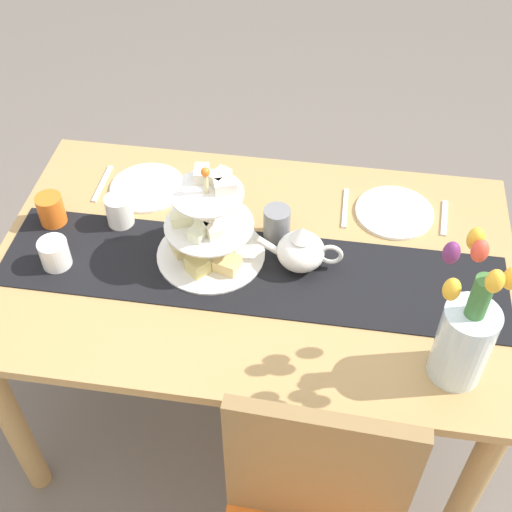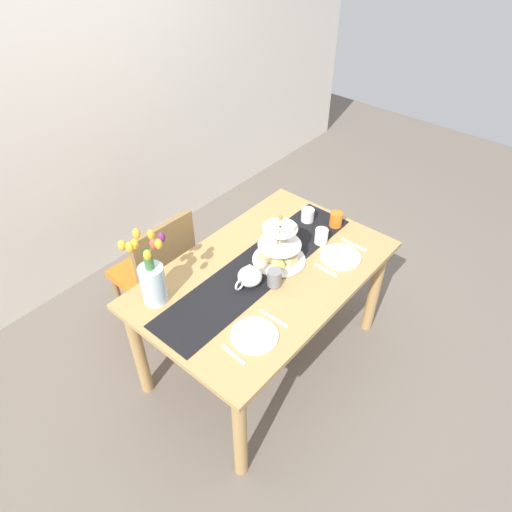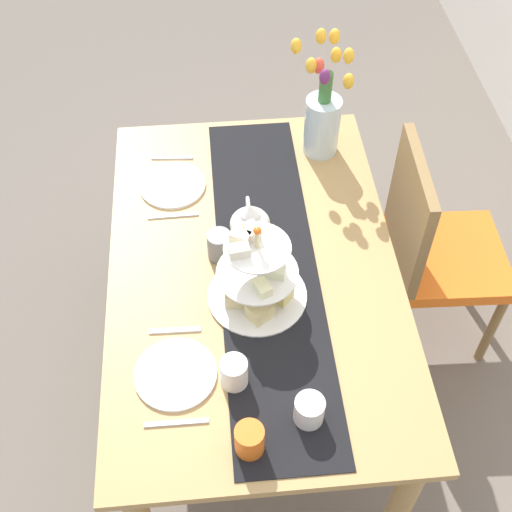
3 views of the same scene
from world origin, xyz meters
The scene contains 18 objects.
ground_plane centered at (0.00, 0.00, 0.00)m, with size 8.00×8.00×0.00m, color #6B6056.
room_wall_rear centered at (0.00, 1.55, 1.30)m, with size 6.00×0.08×2.60m, color silver.
dining_table centered at (0.00, 0.00, 0.63)m, with size 1.43×0.90×0.74m.
chair_left centered at (-0.23, 0.68, 0.50)m, with size 0.44×0.44×0.91m.
table_runner centered at (0.00, 0.04, 0.74)m, with size 1.37×0.31×0.00m, color black.
tiered_cake_stand centered at (0.12, 0.00, 0.83)m, with size 0.30×0.30×0.30m.
teapot centered at (-0.13, 0.00, 0.80)m, with size 0.24×0.13×0.14m.
tulip_vase centered at (-0.53, 0.29, 0.90)m, with size 0.21×0.20×0.44m.
cream_jug centered at (0.53, 0.10, 0.78)m, with size 0.08×0.08×0.09m, color white.
dinner_plate_left centered at (-0.38, -0.25, 0.75)m, with size 0.23×0.23×0.01m, color white.
fork_left centered at (-0.53, -0.25, 0.74)m, with size 0.02×0.15×0.01m, color silver.
knife_left centered at (-0.24, -0.25, 0.74)m, with size 0.01×0.17×0.01m, color silver.
dinner_plate_right centered at (0.37, -0.25, 0.75)m, with size 0.23×0.23×0.01m, color white.
fork_right centered at (0.22, -0.25, 0.74)m, with size 0.02×0.15×0.01m, color silver.
knife_right centered at (0.51, -0.25, 0.74)m, with size 0.01×0.17×0.01m, color silver.
mug_grey centered at (-0.05, -0.10, 0.79)m, with size 0.08×0.08×0.10m, color slate.
mug_white_text centered at (0.40, -0.09, 0.79)m, with size 0.08×0.08×0.10m, color white.
mug_orange centered at (0.60, -0.06, 0.79)m, with size 0.08×0.08×0.10m, color orange.
Camera 2 is at (-1.45, -1.17, 2.46)m, focal length 32.56 mm.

